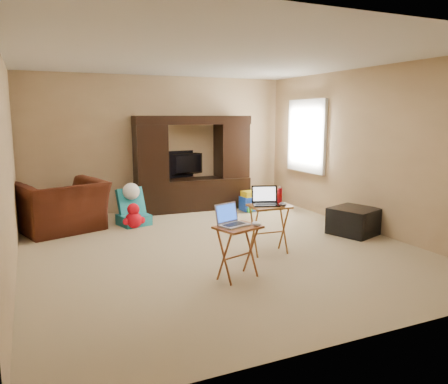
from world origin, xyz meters
name	(u,v)px	position (x,y,z in m)	size (l,w,h in m)	color
floor	(218,247)	(0.00, 0.00, 0.00)	(5.50, 5.50, 0.00)	tan
ceiling	(218,58)	(0.00, 0.00, 2.50)	(5.50, 5.50, 0.00)	silver
wall_back	(160,144)	(0.00, 2.75, 1.25)	(5.00, 5.00, 0.00)	tan
wall_front	(362,187)	(0.00, -2.75, 1.25)	(5.00, 5.00, 0.00)	tan
wall_left	(7,165)	(-2.50, 0.00, 1.25)	(5.50, 5.50, 0.00)	tan
wall_right	(366,150)	(2.50, 0.00, 1.25)	(5.50, 5.50, 0.00)	tan
window_pane	(307,136)	(2.48, 1.55, 1.40)	(1.20, 1.20, 0.00)	white
window_frame	(306,136)	(2.46, 1.55, 1.40)	(0.06, 1.14, 1.34)	white
entertainment_center	(193,163)	(0.53, 2.45, 0.89)	(2.17, 0.54, 1.77)	black
television	(189,164)	(0.53, 2.66, 0.85)	(0.90, 0.12, 0.52)	black
recliner	(62,206)	(-1.87, 1.77, 0.39)	(1.20, 1.05, 0.78)	#441D0E
child_rocker	(133,207)	(-0.77, 1.70, 0.30)	(0.45, 0.52, 0.60)	teal
plush_toy	(134,216)	(-0.82, 1.50, 0.20)	(0.37, 0.31, 0.41)	red
push_toy	(254,201)	(1.54, 1.86, 0.19)	(0.52, 0.37, 0.39)	blue
ottoman	(354,221)	(2.16, -0.21, 0.20)	(0.62, 0.62, 0.40)	black
tray_table_left	(238,252)	(-0.26, -1.14, 0.30)	(0.46, 0.36, 0.59)	#9B5A25
tray_table_right	(269,229)	(0.50, -0.51, 0.32)	(0.49, 0.39, 0.64)	#A96A29
laptop_left	(234,215)	(-0.29, -1.11, 0.71)	(0.31, 0.26, 0.24)	#ABAAAF
laptop_right	(266,196)	(0.46, -0.49, 0.76)	(0.33, 0.28, 0.24)	black
mouse_left	(256,224)	(-0.07, -1.21, 0.62)	(0.08, 0.12, 0.05)	white
mouse_right	(283,204)	(0.63, -0.63, 0.67)	(0.08, 0.13, 0.05)	#404145
water_bottle	(280,196)	(0.70, -0.43, 0.74)	(0.06, 0.06, 0.20)	red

